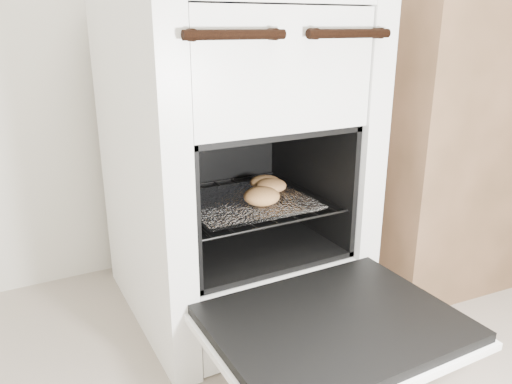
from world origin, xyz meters
TOP-DOWN VIEW (x-y plane):
  - stove at (-0.19, 1.19)m, footprint 0.55×0.62m
  - oven_door at (-0.19, 0.72)m, footprint 0.50×0.39m
  - oven_rack at (-0.19, 1.13)m, footprint 0.40×0.39m
  - foil_sheet at (-0.19, 1.11)m, footprint 0.31×0.28m
  - baked_rolls at (-0.13, 1.11)m, footprint 0.18×0.22m
  - counter at (0.66, 1.15)m, footprint 0.94×0.66m

SIDE VIEW (x-z plane):
  - oven_door at x=-0.19m, z-range 0.17..0.20m
  - oven_rack at x=-0.19m, z-range 0.32..0.33m
  - foil_sheet at x=-0.19m, z-range 0.32..0.33m
  - baked_rolls at x=-0.13m, z-range 0.33..0.37m
  - stove at x=-0.19m, z-range -0.01..0.84m
  - counter at x=0.66m, z-range 0.00..0.90m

